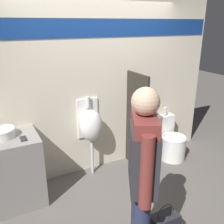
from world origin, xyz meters
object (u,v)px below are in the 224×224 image
(cell_phone, at_px, (23,139))
(urinal_near_counter, at_px, (91,125))
(person_in_vest, at_px, (142,169))
(toilet, at_px, (171,142))
(sink_basin, at_px, (1,133))

(cell_phone, bearing_deg, urinal_near_counter, 16.09)
(person_in_vest, bearing_deg, toilet, -19.84)
(urinal_near_counter, relative_size, person_in_vest, 0.69)
(cell_phone, distance_m, urinal_near_counter, 1.03)
(toilet, bearing_deg, person_in_vest, -138.25)
(sink_basin, distance_m, cell_phone, 0.29)
(sink_basin, bearing_deg, urinal_near_counter, 4.88)
(sink_basin, height_order, toilet, sink_basin)
(cell_phone, height_order, toilet, cell_phone)
(toilet, bearing_deg, cell_phone, -177.74)
(cell_phone, bearing_deg, toilet, 2.26)
(toilet, relative_size, person_in_vest, 0.49)
(sink_basin, distance_m, person_in_vest, 1.81)
(urinal_near_counter, distance_m, toilet, 1.49)
(sink_basin, xyz_separation_m, person_in_vest, (1.02, -1.49, 0.04))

